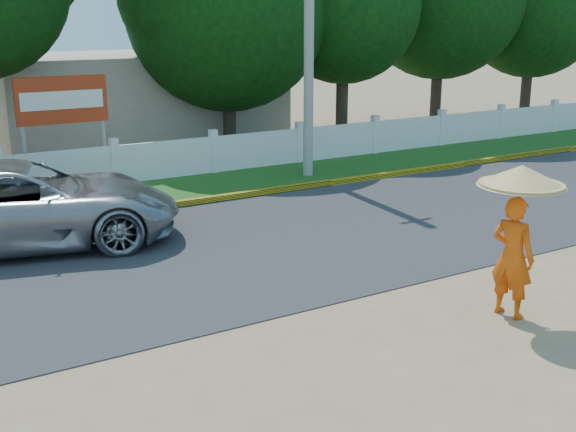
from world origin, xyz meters
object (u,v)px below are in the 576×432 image
object	(u,v)px
vehicle	(21,205)
billboard	(62,106)
monk_with_parasol	(517,219)
utility_pole	(309,20)

from	to	relation	value
vehicle	billboard	bearing A→B (deg)	-10.25
monk_with_parasol	billboard	distance (m)	13.51
utility_pole	billboard	bearing A→B (deg)	155.04
billboard	vehicle	bearing A→B (deg)	-113.13
utility_pole	vehicle	world-z (taller)	utility_pole
billboard	monk_with_parasol	bearing A→B (deg)	-75.35
utility_pole	vehicle	xyz separation A→B (m)	(-8.54, -2.59, -3.54)
utility_pole	billboard	size ratio (longest dim) A/B	2.99
vehicle	monk_with_parasol	world-z (taller)	monk_with_parasol
utility_pole	billboard	world-z (taller)	utility_pole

